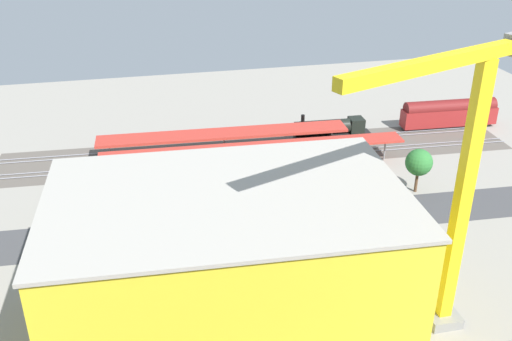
{
  "coord_description": "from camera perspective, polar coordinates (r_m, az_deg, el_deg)",
  "views": [
    {
      "loc": [
        22.6,
        73.53,
        44.78
      ],
      "look_at": [
        5.54,
        -1.48,
        6.86
      ],
      "focal_mm": 40.91,
      "sensor_mm": 36.0,
      "label": 1
    }
  ],
  "objects": [
    {
      "name": "construction_roof_slab",
      "position": [
        58.44,
        -2.85,
        -2.52
      ],
      "size": [
        37.71,
        25.17,
        0.4
      ],
      "primitive_type": "cube",
      "rotation": [
        0.0,
        0.0,
        -0.05
      ],
      "color": "#ADA89E",
      "rests_on": "construction_building"
    },
    {
      "name": "street_tree_5",
      "position": [
        85.7,
        -4.85,
        -0.99
      ],
      "size": [
        6.13,
        6.13,
        8.77
      ],
      "color": "brown",
      "rests_on": "ground"
    },
    {
      "name": "street_tree_0",
      "position": [
        88.21,
        3.49,
        -0.58
      ],
      "size": [
        5.88,
        5.88,
        7.99
      ],
      "color": "brown",
      "rests_on": "ground"
    },
    {
      "name": "parked_car_2",
      "position": [
        83.66,
        5.77,
        -5.63
      ],
      "size": [
        4.88,
        2.26,
        1.77
      ],
      "color": "black",
      "rests_on": "ground"
    },
    {
      "name": "parked_car_1",
      "position": [
        86.42,
        10.6,
        -4.85
      ],
      "size": [
        4.68,
        2.08,
        1.8
      ],
      "color": "black",
      "rests_on": "ground"
    },
    {
      "name": "street_tree_2",
      "position": [
        86.51,
        -16.27,
        -2.38
      ],
      "size": [
        4.05,
        4.05,
        6.92
      ],
      "color": "brown",
      "rests_on": "ground"
    },
    {
      "name": "box_truck_1",
      "position": [
        81.01,
        -8.9,
        -6.23
      ],
      "size": [
        9.15,
        2.55,
        3.53
      ],
      "color": "black",
      "rests_on": "ground"
    },
    {
      "name": "construction_building",
      "position": [
        62.93,
        -2.67,
        -9.28
      ],
      "size": [
        37.08,
        24.54,
        16.49
      ],
      "primitive_type": "cube",
      "rotation": [
        0.0,
        0.0,
        -0.05
      ],
      "color": "yellow",
      "rests_on": "ground"
    },
    {
      "name": "tower_crane",
      "position": [
        60.61,
        19.03,
        -0.66
      ],
      "size": [
        22.76,
        10.02,
        32.2
      ],
      "color": "gray",
      "rests_on": "ground"
    },
    {
      "name": "traffic_light",
      "position": [
        85.99,
        -4.23,
        -1.6
      ],
      "size": [
        0.5,
        0.36,
        7.19
      ],
      "color": "#333333",
      "rests_on": "ground"
    },
    {
      "name": "parked_car_0",
      "position": [
        89.13,
        15.06,
        -4.36
      ],
      "size": [
        4.67,
        2.08,
        1.68
      ],
      "color": "black",
      "rests_on": "ground"
    },
    {
      "name": "street_asphalt",
      "position": [
        86.81,
        4.19,
        -4.89
      ],
      "size": [
        94.72,
        13.73,
        0.01
      ],
      "primitive_type": "cube",
      "rotation": [
        0.0,
        0.0,
        -0.05
      ],
      "color": "#424244",
      "rests_on": "ground"
    },
    {
      "name": "platform_canopy_far",
      "position": [
        106.14,
        -3.16,
        3.61
      ],
      "size": [
        45.64,
        7.25,
        4.27
      ],
      "color": "#B73328",
      "rests_on": "ground"
    },
    {
      "name": "parked_car_3",
      "position": [
        82.08,
        0.9,
        -6.19
      ],
      "size": [
        4.45,
        2.2,
        1.74
      ],
      "color": "black",
      "rests_on": "ground"
    },
    {
      "name": "parked_car_4",
      "position": [
        81.04,
        -4.57,
        -6.82
      ],
      "size": [
        4.5,
        2.02,
        1.52
      ],
      "color": "black",
      "rests_on": "ground"
    },
    {
      "name": "box_truck_0",
      "position": [
        81.24,
        -1.55,
        -5.78
      ],
      "size": [
        8.64,
        3.48,
        3.52
      ],
      "color": "black",
      "rests_on": "ground"
    },
    {
      "name": "passenger_coach",
      "position": [
        124.82,
        18.37,
        5.35
      ],
      "size": [
        19.86,
        4.09,
        5.88
      ],
      "color": "black",
      "rests_on": "ground"
    },
    {
      "name": "street_tree_1",
      "position": [
        86.85,
        -5.49,
        -1.05
      ],
      "size": [
        5.49,
        5.49,
        7.89
      ],
      "color": "brown",
      "rests_on": "ground"
    },
    {
      "name": "street_tree_3",
      "position": [
        86.08,
        -10.04,
        -1.31
      ],
      "size": [
        5.58,
        5.58,
        8.35
      ],
      "color": "brown",
      "rests_on": "ground"
    },
    {
      "name": "track_rails",
      "position": [
        108.52,
        0.36,
        1.98
      ],
      "size": [
        94.27,
        12.63,
        0.12
      ],
      "color": "#9E9EA8",
      "rests_on": "ground"
    },
    {
      "name": "ground_plane",
      "position": [
        89.0,
        3.7,
        -4.02
      ],
      "size": [
        151.02,
        151.02,
        0.0
      ],
      "primitive_type": "plane",
      "color": "gray",
      "rests_on": "ground"
    },
    {
      "name": "platform_canopy_near",
      "position": [
        99.95,
        -0.12,
        2.27
      ],
      "size": [
        52.75,
        6.9,
        4.39
      ],
      "color": "#B73328",
      "rests_on": "ground"
    },
    {
      "name": "locomotive",
      "position": [
        114.81,
        7.52,
        4.06
      ],
      "size": [
        15.17,
        3.55,
        5.16
      ],
      "color": "black",
      "rests_on": "ground"
    },
    {
      "name": "street_tree_4",
      "position": [
        95.64,
        15.64,
        0.75
      ],
      "size": [
        4.32,
        4.32,
        7.38
      ],
      "color": "brown",
      "rests_on": "ground"
    },
    {
      "name": "rail_bed",
      "position": [
        108.6,
        0.36,
        1.89
      ],
      "size": [
        94.99,
        19.05,
        0.01
      ],
      "primitive_type": "cube",
      "rotation": [
        0.0,
        0.0,
        -0.05
      ],
      "color": "#5B544C",
      "rests_on": "ground"
    }
  ]
}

